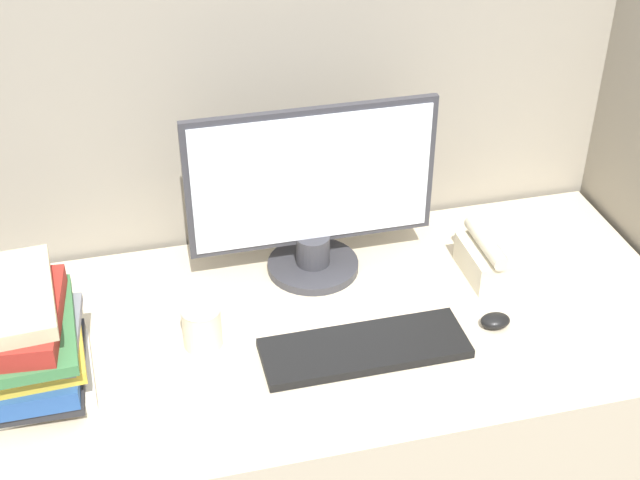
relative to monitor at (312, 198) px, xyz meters
The scene contains 8 objects.
cubicle_panel_rear 0.30m from the monitor, 102.70° to the left, with size 2.05×0.04×1.47m.
desk 0.60m from the monitor, 103.10° to the right, with size 1.65×0.75×0.75m.
monitor is the anchor object (origin of this frame).
keyboard 0.37m from the monitor, 83.75° to the right, with size 0.43×0.15×0.02m.
mouse 0.48m from the monitor, 42.35° to the right, with size 0.07×0.05×0.03m.
coffee_cup 0.38m from the monitor, 144.04° to the right, with size 0.09×0.09×0.10m.
book_stack 0.69m from the monitor, 158.63° to the right, with size 0.25×0.31×0.23m.
desk_telephone 0.47m from the monitor, 15.81° to the right, with size 0.19×0.18×0.11m.
Camera 1 is at (-0.35, -1.08, 1.98)m, focal length 50.00 mm.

